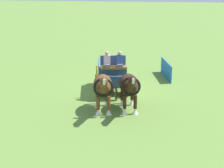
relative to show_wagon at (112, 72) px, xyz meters
name	(u,v)px	position (x,y,z in m)	size (l,w,h in m)	color
ground_plane	(112,90)	(-0.16, -0.04, -1.19)	(220.00, 220.00, 0.00)	olive
show_wagon	(112,72)	(0.00, 0.00, 0.00)	(5.57, 2.64, 2.67)	#2D4C7A
draft_horse_near	(129,85)	(3.15, 1.52, 0.13)	(2.90, 1.42, 2.18)	#331E14
draft_horse_off	(103,86)	(3.49, 0.27, 0.12)	(2.98, 1.43, 2.17)	brown
sponsor_banner	(166,70)	(-3.83, 2.99, -0.64)	(3.20, 0.06, 1.10)	#1959B2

